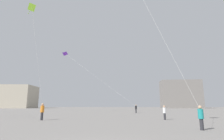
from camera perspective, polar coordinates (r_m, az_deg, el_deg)
person_in_black at (r=37.49m, az=7.81°, el=-12.27°), size 0.37×0.37×1.72m
person_in_teal at (r=13.29m, az=26.97°, el=-13.34°), size 0.35×0.35×1.59m
person_in_orange at (r=21.10m, az=-21.78°, el=-12.22°), size 0.40×0.40×1.82m
person_in_white at (r=20.93m, az=16.72°, el=-12.93°), size 0.34×0.34×1.57m
kite_lime_delta at (r=22.40m, az=-24.56°, el=17.29°), size 1.82×2.50×11.28m
kite_violet_delta at (r=46.47m, az=-14.44°, el=4.71°), size 17.93×6.48×13.73m
building_left_hall at (r=111.15m, az=-28.58°, el=-7.68°), size 19.14×16.77×12.17m
building_centre_hall at (r=103.02m, az=21.41°, el=-7.35°), size 21.11×10.70×14.84m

